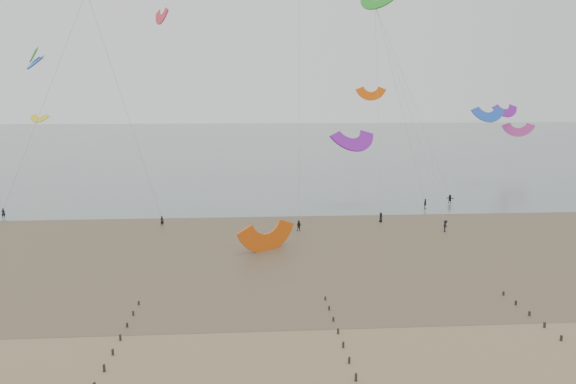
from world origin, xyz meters
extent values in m
plane|color=brown|center=(0.00, 0.00, 0.00)|extent=(500.00, 500.00, 0.00)
plane|color=#475654|center=(0.00, 200.00, 0.03)|extent=(500.00, 500.00, 0.00)
plane|color=#473A28|center=(0.00, 35.00, 0.01)|extent=(500.00, 500.00, 0.00)
ellipsoid|color=slate|center=(-18.00, 22.00, 0.01)|extent=(23.60, 14.36, 0.01)
ellipsoid|color=slate|center=(12.00, 38.00, 0.01)|extent=(33.64, 18.32, 0.01)
cube|color=black|center=(-14.00, -1.16, 0.25)|extent=(0.16, 0.16, 0.59)
cube|color=black|center=(-14.00, 1.47, 0.23)|extent=(0.16, 0.16, 0.57)
cube|color=black|center=(-14.00, 4.11, 0.22)|extent=(0.16, 0.16, 0.54)
cube|color=black|center=(-14.00, 6.74, 0.20)|extent=(0.16, 0.16, 0.51)
cube|color=black|center=(-14.00, 9.37, 0.19)|extent=(0.16, 0.16, 0.48)
cube|color=black|center=(-14.00, 12.00, 0.17)|extent=(0.16, 0.16, 0.45)
cube|color=black|center=(4.00, -3.79, 0.26)|extent=(0.16, 0.16, 0.62)
cube|color=black|center=(4.00, -1.16, 0.25)|extent=(0.16, 0.16, 0.59)
cube|color=black|center=(4.00, 1.47, 0.23)|extent=(0.16, 0.16, 0.57)
cube|color=black|center=(4.00, 4.11, 0.22)|extent=(0.16, 0.16, 0.54)
cube|color=black|center=(4.00, 6.74, 0.20)|extent=(0.16, 0.16, 0.51)
cube|color=black|center=(4.00, 9.37, 0.19)|extent=(0.16, 0.16, 0.48)
cube|color=black|center=(4.00, 12.00, 0.17)|extent=(0.16, 0.16, 0.45)
cube|color=black|center=(22.00, 1.47, 0.23)|extent=(0.16, 0.16, 0.57)
cube|color=black|center=(22.00, 4.11, 0.22)|extent=(0.16, 0.16, 0.54)
cube|color=black|center=(22.00, 6.74, 0.20)|extent=(0.16, 0.16, 0.51)
cube|color=black|center=(22.00, 9.37, 0.19)|extent=(0.16, 0.16, 0.48)
cube|color=black|center=(22.00, 12.00, 0.17)|extent=(0.16, 0.16, 0.45)
imported|color=black|center=(-16.64, 44.79, 0.80)|extent=(0.65, 0.49, 1.60)
imported|color=black|center=(27.47, 54.49, 0.91)|extent=(0.73, 1.15, 1.82)
imported|color=black|center=(33.68, 59.36, 0.82)|extent=(1.58, 1.16, 1.65)
imported|color=black|center=(3.97, 40.13, 0.80)|extent=(0.90, 0.78, 1.59)
imported|color=black|center=(25.31, 38.19, 0.87)|extent=(1.22, 1.29, 1.75)
imported|color=black|center=(17.34, 45.09, 0.78)|extent=(0.60, 0.82, 1.56)
imported|color=black|center=(-43.19, 52.21, 0.83)|extent=(0.69, 0.55, 1.67)
camera|label=1|loc=(-3.36, -39.90, 19.91)|focal=35.00mm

